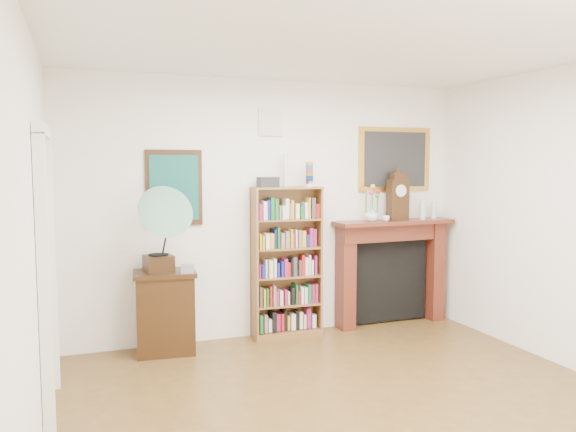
# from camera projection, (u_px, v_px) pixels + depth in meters

# --- Properties ---
(room) EXTENTS (4.51, 5.01, 2.81)m
(room) POSITION_uv_depth(u_px,v_px,m) (387.00, 236.00, 3.83)
(room) COLOR #553A1A
(room) RESTS_ON ground
(door_casing) EXTENTS (0.08, 1.02, 2.17)m
(door_casing) POSITION_uv_depth(u_px,v_px,m) (47.00, 248.00, 4.20)
(door_casing) COLOR white
(door_casing) RESTS_ON left_wall
(teal_poster) EXTENTS (0.58, 0.04, 0.78)m
(teal_poster) POSITION_uv_depth(u_px,v_px,m) (174.00, 188.00, 5.76)
(teal_poster) COLOR black
(teal_poster) RESTS_ON back_wall
(small_picture) EXTENTS (0.26, 0.04, 0.30)m
(small_picture) POSITION_uv_depth(u_px,v_px,m) (271.00, 122.00, 6.06)
(small_picture) COLOR white
(small_picture) RESTS_ON back_wall
(gilt_painting) EXTENTS (0.95, 0.04, 0.75)m
(gilt_painting) POSITION_uv_depth(u_px,v_px,m) (395.00, 159.00, 6.64)
(gilt_painting) COLOR gold
(gilt_painting) RESTS_ON back_wall
(bookshelf) EXTENTS (0.77, 0.32, 1.90)m
(bookshelf) POSITION_uv_depth(u_px,v_px,m) (287.00, 254.00, 6.11)
(bookshelf) COLOR brown
(bookshelf) RESTS_ON floor
(side_cabinet) EXTENTS (0.65, 0.50, 0.83)m
(side_cabinet) POSITION_uv_depth(u_px,v_px,m) (165.00, 312.00, 5.62)
(side_cabinet) COLOR black
(side_cabinet) RESTS_ON floor
(fireplace) EXTENTS (1.48, 0.40, 1.24)m
(fireplace) POSITION_uv_depth(u_px,v_px,m) (391.00, 262.00, 6.64)
(fireplace) COLOR #4F1B12
(fireplace) RESTS_ON floor
(gramophone) EXTENTS (0.61, 0.72, 0.86)m
(gramophone) POSITION_uv_depth(u_px,v_px,m) (160.00, 224.00, 5.41)
(gramophone) COLOR black
(gramophone) RESTS_ON side_cabinet
(cd_stack) EXTENTS (0.14, 0.14, 0.08)m
(cd_stack) POSITION_uv_depth(u_px,v_px,m) (188.00, 269.00, 5.50)
(cd_stack) COLOR #A6A5B1
(cd_stack) RESTS_ON side_cabinet
(mantel_clock) EXTENTS (0.24, 0.15, 0.55)m
(mantel_clock) POSITION_uv_depth(u_px,v_px,m) (398.00, 197.00, 6.54)
(mantel_clock) COLOR black
(mantel_clock) RESTS_ON fireplace
(flower_vase) EXTENTS (0.19, 0.19, 0.15)m
(flower_vase) POSITION_uv_depth(u_px,v_px,m) (372.00, 215.00, 6.40)
(flower_vase) COLOR white
(flower_vase) RESTS_ON fireplace
(teacup) EXTENTS (0.11, 0.11, 0.06)m
(teacup) POSITION_uv_depth(u_px,v_px,m) (386.00, 218.00, 6.41)
(teacup) COLOR white
(teacup) RESTS_ON fireplace
(bottle_left) EXTENTS (0.07, 0.07, 0.24)m
(bottle_left) POSITION_uv_depth(u_px,v_px,m) (423.00, 209.00, 6.64)
(bottle_left) COLOR silver
(bottle_left) RESTS_ON fireplace
(bottle_right) EXTENTS (0.06, 0.06, 0.20)m
(bottle_right) POSITION_uv_depth(u_px,v_px,m) (434.00, 210.00, 6.73)
(bottle_right) COLOR silver
(bottle_right) RESTS_ON fireplace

